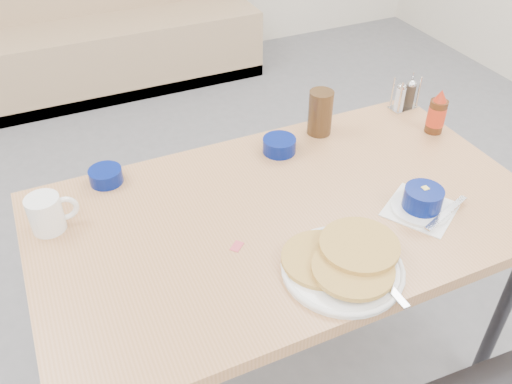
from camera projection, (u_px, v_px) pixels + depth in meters
name	position (u px, v px, depth m)	size (l,w,h in m)	color
booth_bench	(111.00, 32.00, 3.58)	(1.90, 0.56, 1.22)	tan
dining_table	(288.00, 226.00, 1.55)	(1.40, 0.80, 0.76)	tan
pancake_plate	(344.00, 263.00, 1.32)	(0.31, 0.32, 0.05)	white
coffee_mug	(47.00, 213.00, 1.42)	(0.13, 0.09, 0.10)	white
grits_setting	(423.00, 201.00, 1.49)	(0.26, 0.24, 0.07)	white
creamer_bowl	(106.00, 176.00, 1.60)	(0.10, 0.10, 0.04)	#041461
butter_bowl	(279.00, 145.00, 1.72)	(0.11, 0.11, 0.05)	#041461
amber_tumbler	(320.00, 113.00, 1.78)	(0.08, 0.08, 0.15)	#3D2713
condiment_caddy	(405.00, 97.00, 1.93)	(0.10, 0.07, 0.12)	silver
syrup_bottle	(437.00, 114.00, 1.79)	(0.06, 0.06, 0.16)	#47230F
sugar_wrapper	(237.00, 246.00, 1.39)	(0.04, 0.02, 0.00)	#CA4353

